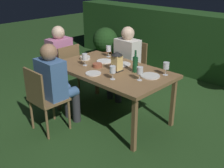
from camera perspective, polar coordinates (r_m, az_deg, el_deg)
ground_plane at (r=4.01m, az=0.00°, el=-6.79°), size 16.00×16.00×0.00m
dining_table at (r=3.72m, az=0.00°, el=2.33°), size 1.62×0.93×0.73m
chair_head_near at (r=4.54m, az=-9.61°, el=3.30°), size 0.40×0.42×0.87m
person_in_pink at (r=4.65m, az=-11.18°, el=5.61°), size 0.48×0.38×1.15m
chair_side_right_a at (r=4.61m, az=4.22°, el=3.88°), size 0.42×0.40×0.87m
person_in_cream at (r=4.42m, az=2.63°, el=5.16°), size 0.38×0.47×1.15m
chair_side_left_a at (r=3.57m, az=-13.96°, el=-2.68°), size 0.42×0.40×0.87m
person_in_blue at (r=3.60m, az=-11.58°, el=0.44°), size 0.38×0.47×1.15m
lantern_centerpiece at (r=3.58m, az=1.04°, el=4.96°), size 0.15×0.15×0.27m
green_bottle_on_table at (r=3.57m, az=4.82°, el=4.15°), size 0.07×0.07×0.29m
wine_glass_a at (r=3.51m, az=11.15°, el=3.63°), size 0.08×0.08×0.17m
wine_glass_b at (r=3.30m, az=5.80°, el=2.68°), size 0.08×0.08×0.17m
wine_glass_c at (r=3.82m, az=-5.67°, el=5.53°), size 0.08×0.08×0.17m
wine_glass_d at (r=3.31m, az=0.14°, el=2.88°), size 0.08×0.08×0.17m
wine_glass_e at (r=4.19m, az=-0.72°, el=7.22°), size 0.08×0.08×0.17m
plate_a at (r=3.86m, az=2.23°, el=4.12°), size 0.22×0.22×0.01m
plate_b at (r=3.53m, az=-3.90°, el=2.21°), size 0.20×0.20×0.01m
plate_c at (r=3.99m, az=-1.60°, el=4.75°), size 0.22×0.22×0.01m
plate_d at (r=3.47m, az=7.90°, el=1.67°), size 0.24×0.24×0.01m
bowl_olives at (r=4.11m, az=-5.58°, el=5.42°), size 0.15×0.15×0.04m
bowl_bread at (r=3.77m, az=-3.06°, el=3.92°), size 0.13×0.13×0.05m
hedge_backdrop at (r=5.69m, az=17.75°, el=7.75°), size 6.28×0.61×1.20m
potted_plant_by_hedge at (r=6.35m, az=-1.40°, el=8.75°), size 0.56×0.56×0.75m
potted_plant_corner at (r=5.78m, az=2.14°, el=6.63°), size 0.47×0.47×0.66m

